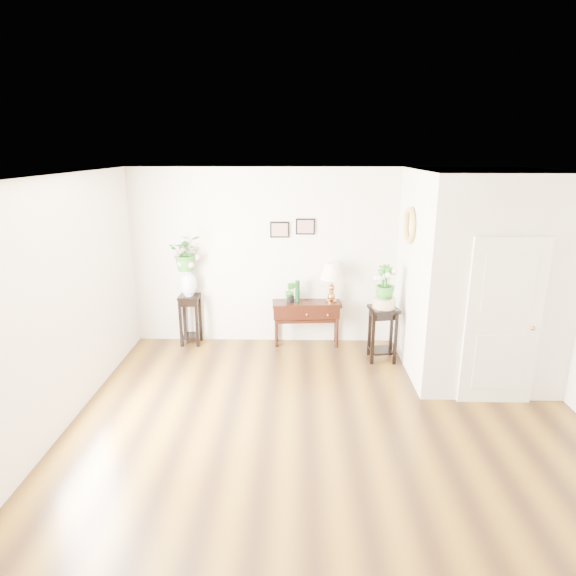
{
  "coord_description": "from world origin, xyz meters",
  "views": [
    {
      "loc": [
        -0.38,
        -4.7,
        3.07
      ],
      "look_at": [
        -0.49,
        1.3,
        1.32
      ],
      "focal_mm": 30.0,
      "sensor_mm": 36.0,
      "label": 1
    }
  ],
  "objects_px": {
    "console_table": "(306,323)",
    "plant_stand_a": "(191,320)",
    "table_lamp": "(332,281)",
    "plant_stand_b": "(382,334)"
  },
  "relations": [
    {
      "from": "console_table",
      "to": "plant_stand_a",
      "type": "distance_m",
      "value": 1.87
    },
    {
      "from": "table_lamp",
      "to": "plant_stand_a",
      "type": "relative_size",
      "value": 0.79
    },
    {
      "from": "console_table",
      "to": "table_lamp",
      "type": "xyz_separation_m",
      "value": [
        0.39,
        0.0,
        0.71
      ]
    },
    {
      "from": "table_lamp",
      "to": "plant_stand_b",
      "type": "bearing_deg",
      "value": -37.43
    },
    {
      "from": "table_lamp",
      "to": "plant_stand_b",
      "type": "height_order",
      "value": "table_lamp"
    },
    {
      "from": "table_lamp",
      "to": "plant_stand_a",
      "type": "xyz_separation_m",
      "value": [
        -2.26,
        0.0,
        -0.66
      ]
    },
    {
      "from": "console_table",
      "to": "table_lamp",
      "type": "relative_size",
      "value": 1.68
    },
    {
      "from": "console_table",
      "to": "plant_stand_b",
      "type": "relative_size",
      "value": 1.31
    },
    {
      "from": "console_table",
      "to": "plant_stand_b",
      "type": "xyz_separation_m",
      "value": [
        1.12,
        -0.56,
        0.05
      ]
    },
    {
      "from": "plant_stand_a",
      "to": "plant_stand_b",
      "type": "height_order",
      "value": "plant_stand_b"
    }
  ]
}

